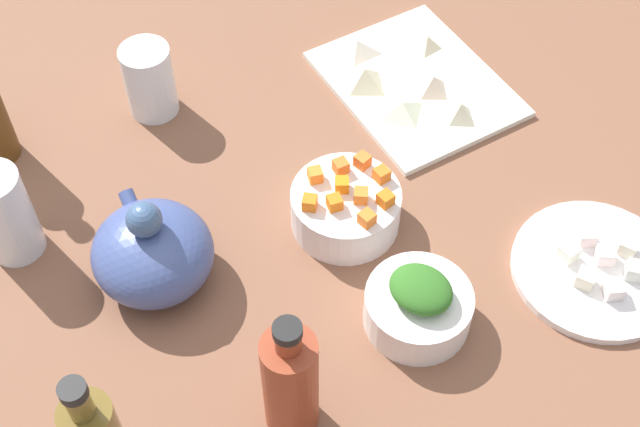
# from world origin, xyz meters

# --- Properties ---
(tabletop) EXTENTS (1.90, 1.90, 0.03)m
(tabletop) POSITION_xyz_m (0.00, 0.00, 0.01)
(tabletop) COLOR brown
(tabletop) RESTS_ON ground
(cutting_board) EXTENTS (0.30, 0.25, 0.01)m
(cutting_board) POSITION_xyz_m (0.19, -0.26, 0.03)
(cutting_board) COLOR white
(cutting_board) RESTS_ON tabletop
(plate_tofu) EXTENTS (0.22, 0.22, 0.01)m
(plate_tofu) POSITION_xyz_m (-0.21, -0.29, 0.04)
(plate_tofu) COLOR white
(plate_tofu) RESTS_ON tabletop
(bowl_greens) EXTENTS (0.13, 0.13, 0.05)m
(bowl_greens) POSITION_xyz_m (-0.17, -0.05, 0.06)
(bowl_greens) COLOR white
(bowl_greens) RESTS_ON tabletop
(bowl_carrots) EXTENTS (0.15, 0.15, 0.06)m
(bowl_carrots) POSITION_xyz_m (0.01, -0.04, 0.06)
(bowl_carrots) COLOR white
(bowl_carrots) RESTS_ON tabletop
(teapot) EXTENTS (0.17, 0.15, 0.14)m
(teapot) POSITION_xyz_m (0.04, 0.21, 0.08)
(teapot) COLOR #41528B
(teapot) RESTS_ON tabletop
(bottle_0) EXTENTS (0.06, 0.06, 0.20)m
(bottle_0) POSITION_xyz_m (-0.22, 0.15, 0.12)
(bottle_0) COLOR #953A22
(bottle_0) RESTS_ON tabletop
(drinking_glass_0) EXTENTS (0.07, 0.07, 0.14)m
(drinking_glass_0) POSITION_xyz_m (0.17, 0.36, 0.10)
(drinking_glass_0) COLOR white
(drinking_glass_0) RESTS_ON tabletop
(drinking_glass_1) EXTENTS (0.07, 0.07, 0.11)m
(drinking_glass_1) POSITION_xyz_m (0.33, 0.11, 0.09)
(drinking_glass_1) COLOR white
(drinking_glass_1) RESTS_ON tabletop
(carrot_cube_0) EXTENTS (0.02, 0.02, 0.02)m
(carrot_cube_0) POSITION_xyz_m (-0.01, -0.05, 0.10)
(carrot_cube_0) COLOR orange
(carrot_cube_0) RESTS_ON bowl_carrots
(carrot_cube_1) EXTENTS (0.02, 0.02, 0.02)m
(carrot_cube_1) POSITION_xyz_m (-0.03, -0.08, 0.10)
(carrot_cube_1) COLOR orange
(carrot_cube_1) RESTS_ON bowl_carrots
(carrot_cube_2) EXTENTS (0.02, 0.02, 0.02)m
(carrot_cube_2) POSITION_xyz_m (-0.05, -0.04, 0.10)
(carrot_cube_2) COLOR orange
(carrot_cube_2) RESTS_ON bowl_carrots
(carrot_cube_3) EXTENTS (0.02, 0.02, 0.02)m
(carrot_cube_3) POSITION_xyz_m (0.01, -0.10, 0.10)
(carrot_cube_3) COLOR orange
(carrot_cube_3) RESTS_ON bowl_carrots
(carrot_cube_4) EXTENTS (0.02, 0.02, 0.02)m
(carrot_cube_4) POSITION_xyz_m (0.05, -0.02, 0.10)
(carrot_cube_4) COLOR orange
(carrot_cube_4) RESTS_ON bowl_carrots
(carrot_cube_5) EXTENTS (0.02, 0.02, 0.02)m
(carrot_cube_5) POSITION_xyz_m (0.04, -0.08, 0.10)
(carrot_cube_5) COLOR orange
(carrot_cube_5) RESTS_ON bowl_carrots
(carrot_cube_6) EXTENTS (0.02, 0.02, 0.02)m
(carrot_cube_6) POSITION_xyz_m (-0.01, -0.02, 0.10)
(carrot_cube_6) COLOR orange
(carrot_cube_6) RESTS_ON bowl_carrots
(carrot_cube_7) EXTENTS (0.02, 0.02, 0.02)m
(carrot_cube_7) POSITION_xyz_m (0.02, -0.04, 0.10)
(carrot_cube_7) COLOR orange
(carrot_cube_7) RESTS_ON bowl_carrots
(carrot_cube_8) EXTENTS (0.02, 0.02, 0.02)m
(carrot_cube_8) POSITION_xyz_m (0.05, -0.05, 0.10)
(carrot_cube_8) COLOR orange
(carrot_cube_8) RESTS_ON bowl_carrots
(carrot_cube_9) EXTENTS (0.03, 0.03, 0.02)m
(carrot_cube_9) POSITION_xyz_m (0.01, 0.01, 0.10)
(carrot_cube_9) COLOR orange
(carrot_cube_9) RESTS_ON bowl_carrots
(chopped_greens_mound) EXTENTS (0.10, 0.09, 0.03)m
(chopped_greens_mound) POSITION_xyz_m (-0.17, -0.05, 0.10)
(chopped_greens_mound) COLOR #306A22
(chopped_greens_mound) RESTS_ON bowl_greens
(tofu_cube_0) EXTENTS (0.03, 0.03, 0.02)m
(tofu_cube_0) POSITION_xyz_m (-0.26, -0.28, 0.05)
(tofu_cube_0) COLOR white
(tofu_cube_0) RESTS_ON plate_tofu
(tofu_cube_1) EXTENTS (0.03, 0.03, 0.02)m
(tofu_cube_1) POSITION_xyz_m (-0.25, -0.32, 0.05)
(tofu_cube_1) COLOR white
(tofu_cube_1) RESTS_ON plate_tofu
(tofu_cube_2) EXTENTS (0.03, 0.03, 0.02)m
(tofu_cube_2) POSITION_xyz_m (-0.21, -0.30, 0.05)
(tofu_cube_2) COLOR white
(tofu_cube_2) RESTS_ON plate_tofu
(tofu_cube_3) EXTENTS (0.03, 0.03, 0.02)m
(tofu_cube_3) POSITION_xyz_m (-0.23, -0.26, 0.05)
(tofu_cube_3) COLOR #F7EDCB
(tofu_cube_3) RESTS_ON plate_tofu
(tofu_cube_4) EXTENTS (0.03, 0.03, 0.02)m
(tofu_cube_4) POSITION_xyz_m (-0.17, -0.30, 0.05)
(tofu_cube_4) COLOR white
(tofu_cube_4) RESTS_ON plate_tofu
(tofu_cube_5) EXTENTS (0.02, 0.02, 0.02)m
(tofu_cube_5) POSITION_xyz_m (-0.19, -0.27, 0.05)
(tofu_cube_5) COLOR white
(tofu_cube_5) RESTS_ON plate_tofu
(tofu_cube_6) EXTENTS (0.03, 0.03, 0.02)m
(tofu_cube_6) POSITION_xyz_m (-0.21, -0.34, 0.05)
(tofu_cube_6) COLOR white
(tofu_cube_6) RESTS_ON plate_tofu
(dumpling_0) EXTENTS (0.05, 0.05, 0.03)m
(dumpling_0) POSITION_xyz_m (0.16, -0.27, 0.05)
(dumpling_0) COLOR beige
(dumpling_0) RESTS_ON cutting_board
(dumpling_1) EXTENTS (0.07, 0.07, 0.03)m
(dumpling_1) POSITION_xyz_m (0.22, -0.19, 0.06)
(dumpling_1) COLOR beige
(dumpling_1) RESTS_ON cutting_board
(dumpling_2) EXTENTS (0.05, 0.05, 0.03)m
(dumpling_2) POSITION_xyz_m (0.09, -0.28, 0.05)
(dumpling_2) COLOR beige
(dumpling_2) RESTS_ON cutting_board
(dumpling_3) EXTENTS (0.05, 0.05, 0.02)m
(dumpling_3) POSITION_xyz_m (0.25, -0.32, 0.05)
(dumpling_3) COLOR beige
(dumpling_3) RESTS_ON cutting_board
(dumpling_4) EXTENTS (0.08, 0.08, 0.02)m
(dumpling_4) POSITION_xyz_m (0.29, -0.22, 0.05)
(dumpling_4) COLOR beige
(dumpling_4) RESTS_ON cutting_board
(dumpling_5) EXTENTS (0.06, 0.06, 0.02)m
(dumpling_5) POSITION_xyz_m (0.14, -0.21, 0.05)
(dumpling_5) COLOR beige
(dumpling_5) RESTS_ON cutting_board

